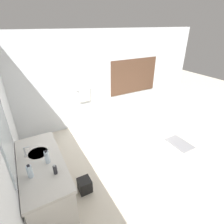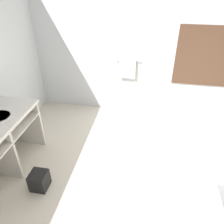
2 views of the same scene
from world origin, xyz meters
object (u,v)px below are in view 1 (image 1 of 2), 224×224
(bathtub, at_px, (147,113))
(waste_bin, at_px, (85,185))
(soap_dispenser, at_px, (55,170))
(water_bottle_1, at_px, (47,157))
(water_bottle_2, at_px, (30,171))

(bathtub, relative_size, waste_bin, 6.20)
(soap_dispenser, bearing_deg, waste_bin, 27.12)
(water_bottle_1, relative_size, waste_bin, 0.86)
(water_bottle_2, distance_m, soap_dispenser, 0.33)
(water_bottle_2, relative_size, waste_bin, 0.80)
(water_bottle_1, distance_m, water_bottle_2, 0.32)
(water_bottle_2, xyz_separation_m, soap_dispenser, (0.31, -0.11, -0.03))
(bathtub, height_order, waste_bin, bathtub)
(bathtub, xyz_separation_m, waste_bin, (-2.66, -1.47, -0.19))
(water_bottle_1, relative_size, water_bottle_2, 1.08)
(bathtub, distance_m, water_bottle_2, 3.86)
(water_bottle_2, xyz_separation_m, waste_bin, (0.79, 0.14, -0.87))
(water_bottle_2, relative_size, soap_dispenser, 1.30)
(bathtub, distance_m, soap_dispenser, 3.63)
(bathtub, height_order, water_bottle_1, water_bottle_1)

